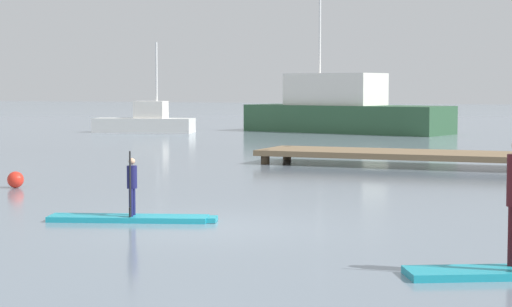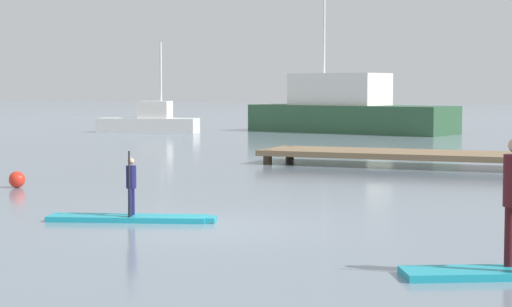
# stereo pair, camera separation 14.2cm
# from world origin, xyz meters

# --- Properties ---
(ground_plane) EXTENTS (240.00, 240.00, 0.00)m
(ground_plane) POSITION_xyz_m (0.00, 0.00, 0.00)
(ground_plane) COLOR gray
(paddleboard_near) EXTENTS (3.12, 1.49, 0.10)m
(paddleboard_near) POSITION_xyz_m (-1.79, 0.26, 0.05)
(paddleboard_near) COLOR #1E9EB2
(paddleboard_near) RESTS_ON ground
(paddler_child_solo) EXTENTS (0.24, 0.37, 1.21)m
(paddler_child_solo) POSITION_xyz_m (-1.79, 0.25, 0.70)
(paddler_child_solo) COLOR #19194C
(paddler_child_solo) RESTS_ON paddleboard_near
(fishing_boat_white_large) EXTENTS (11.90, 6.06, 10.09)m
(fishing_boat_white_large) POSITION_xyz_m (-7.85, 34.13, 1.22)
(fishing_boat_white_large) COLOR #2D5638
(fishing_boat_white_large) RESTS_ON ground
(motor_boat_small_navy) EXTENTS (5.61, 2.64, 4.86)m
(motor_boat_small_navy) POSITION_xyz_m (-17.68, 29.84, 0.59)
(motor_boat_small_navy) COLOR silver
(motor_boat_small_navy) RESTS_ON ground
(floating_dock) EXTENTS (9.53, 2.65, 0.46)m
(floating_dock) POSITION_xyz_m (0.31, 14.06, 0.36)
(floating_dock) COLOR #846B4C
(floating_dock) RESTS_ON ground
(mooring_buoy_far) EXTENTS (0.40, 0.40, 0.40)m
(mooring_buoy_far) POSITION_xyz_m (-7.27, 4.19, 0.20)
(mooring_buoy_far) COLOR red
(mooring_buoy_far) RESTS_ON ground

